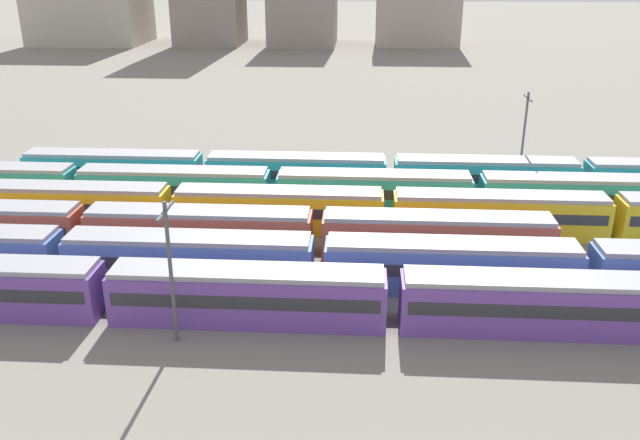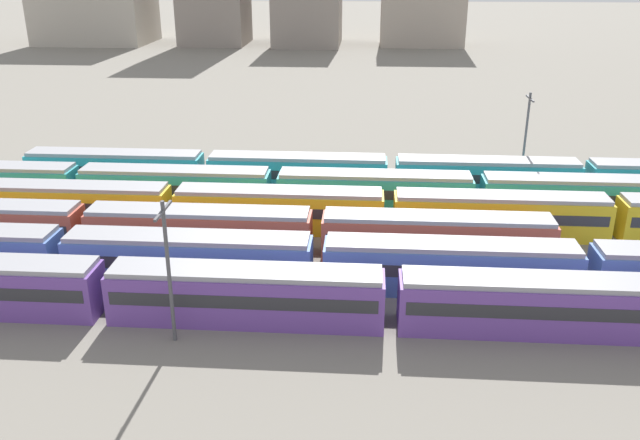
# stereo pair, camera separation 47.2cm
# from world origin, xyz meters

# --- Properties ---
(ground_plane) EXTENTS (600.00, 600.00, 0.00)m
(ground_plane) POSITION_xyz_m (0.00, 13.00, 0.00)
(ground_plane) COLOR slate
(train_track_1) EXTENTS (93.60, 3.06, 3.75)m
(train_track_1) POSITION_xyz_m (33.24, 5.20, 1.90)
(train_track_1) COLOR #4C70BC
(train_track_1) RESTS_ON ground_plane
(train_track_2) EXTENTS (55.80, 3.06, 3.75)m
(train_track_2) POSITION_xyz_m (13.87, 10.40, 1.90)
(train_track_2) COLOR #BC4C38
(train_track_2) RESTS_ON ground_plane
(train_track_3) EXTENTS (112.50, 3.06, 3.75)m
(train_track_3) POSITION_xyz_m (48.03, 15.60, 1.90)
(train_track_3) COLOR yellow
(train_track_3) RESTS_ON ground_plane
(train_track_4) EXTENTS (112.50, 3.06, 3.75)m
(train_track_4) POSITION_xyz_m (37.39, 20.80, 1.90)
(train_track_4) COLOR teal
(train_track_4) RESTS_ON ground_plane
(train_track_5) EXTENTS (112.50, 3.06, 3.75)m
(train_track_5) POSITION_xyz_m (48.54, 26.00, 1.90)
(train_track_5) COLOR teal
(train_track_5) RESTS_ON ground_plane
(catenary_pole_1) EXTENTS (0.24, 3.20, 9.74)m
(catenary_pole_1) POSITION_xyz_m (43.23, 29.29, 5.41)
(catenary_pole_1) COLOR #4C4C51
(catenary_pole_1) RESTS_ON ground_plane
(catenary_pole_2) EXTENTS (0.24, 3.20, 9.32)m
(catenary_pole_2) POSITION_xyz_m (15.37, -2.77, 5.20)
(catenary_pole_2) COLOR #4C4C51
(catenary_pole_2) RESTS_ON ground_plane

